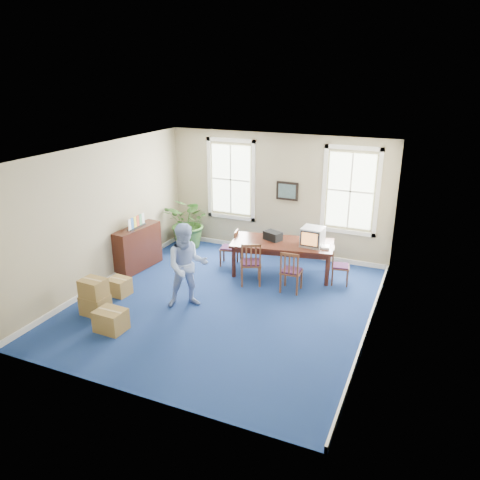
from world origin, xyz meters
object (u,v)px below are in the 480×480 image
at_px(potted_plant, 190,222).
at_px(cardboard_boxes, 106,296).
at_px(credenza, 138,248).
at_px(man, 187,266).
at_px(conference_table, 282,258).
at_px(chair_near_left, 251,262).
at_px(crt_tv, 313,237).

relative_size(potted_plant, cardboard_boxes, 1.04).
xyz_separation_m(credenza, cardboard_boxes, (0.73, -2.18, -0.14)).
bearing_deg(credenza, man, -23.96).
height_order(conference_table, potted_plant, potted_plant).
distance_m(chair_near_left, credenza, 2.90).
relative_size(chair_near_left, potted_plant, 0.72).
bearing_deg(potted_plant, crt_tv, -10.04).
xyz_separation_m(potted_plant, cardboard_boxes, (0.28, -4.00, -0.33)).
distance_m(crt_tv, potted_plant, 3.69).
distance_m(chair_near_left, cardboard_boxes, 3.29).
height_order(chair_near_left, potted_plant, potted_plant).
xyz_separation_m(conference_table, credenza, (-3.37, -1.13, 0.13)).
distance_m(crt_tv, man, 3.12).
bearing_deg(cardboard_boxes, man, 35.38).
xyz_separation_m(man, credenza, (-2.09, 1.21, -0.36)).
relative_size(chair_near_left, credenza, 0.76).
relative_size(credenza, cardboard_boxes, 0.98).
xyz_separation_m(chair_near_left, cardboard_boxes, (-2.15, -2.49, -0.12)).
distance_m(man, cardboard_boxes, 1.74).
xyz_separation_m(crt_tv, chair_near_left, (-1.20, -0.87, -0.51)).
height_order(chair_near_left, cardboard_boxes, chair_near_left).
relative_size(conference_table, potted_plant, 1.64).
bearing_deg(potted_plant, man, -61.71).
relative_size(conference_table, chair_near_left, 2.29).
distance_m(chair_near_left, potted_plant, 2.87).
bearing_deg(conference_table, cardboard_boxes, -139.23).
bearing_deg(conference_table, chair_near_left, -131.61).
relative_size(crt_tv, chair_near_left, 0.51).
bearing_deg(crt_tv, cardboard_boxes, -132.19).
bearing_deg(chair_near_left, man, 38.55).
distance_m(man, credenza, 2.44).
bearing_deg(credenza, chair_near_left, 12.40).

